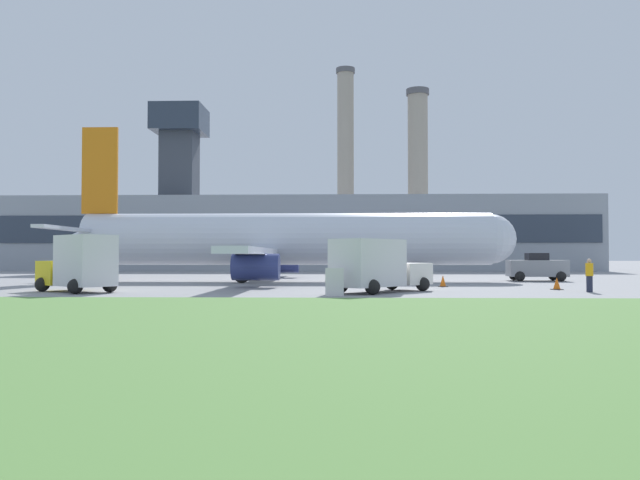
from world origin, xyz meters
TOP-DOWN VIEW (x-y plane):
  - ground_plane at (0.00, 0.00)m, footprint 400.00×400.00m
  - terminal_building at (-0.64, 35.68)m, footprint 72.95×15.05m
  - smokestack_left at (7.03, 61.13)m, footprint 3.18×3.18m
  - smokestack_right at (19.20, 61.81)m, footprint 3.85×3.85m
  - airplane at (2.23, -0.81)m, footprint 31.01×28.72m
  - pushback_tug at (19.98, 1.07)m, footprint 4.05×2.93m
  - baggage_truck at (-6.22, -13.64)m, footprint 4.65×4.19m
  - fuel_truck at (8.00, -13.39)m, footprint 5.23×5.58m
  - ground_crew_person at (18.20, -12.71)m, footprint 0.49×0.49m
  - traffic_cone_near_nose at (12.04, -7.59)m, footprint 0.51×0.51m
  - traffic_cone_wingtip at (17.41, -10.48)m, footprint 0.54×0.54m
  - utility_cabinet at (6.01, -15.76)m, footprint 0.80×0.55m

SIDE VIEW (x-z plane):
  - ground_plane at x=0.00m, z-range 0.00..0.00m
  - traffic_cone_wingtip at x=17.41m, z-range -0.03..0.61m
  - traffic_cone_near_nose at x=12.04m, z-range -0.03..0.63m
  - utility_cabinet at x=6.01m, z-range 0.00..1.21m
  - ground_crew_person at x=18.20m, z-range 0.02..1.62m
  - pushback_tug at x=19.98m, z-range -0.08..1.87m
  - fuel_truck at x=8.00m, z-range -0.03..2.48m
  - baggage_truck at x=-6.22m, z-range -0.06..2.66m
  - airplane at x=2.23m, z-range -2.47..8.14m
  - terminal_building at x=-0.64m, z-range -5.69..15.21m
  - smokestack_right at x=19.20m, z-range 0.15..30.07m
  - smokestack_left at x=7.03m, z-range 0.13..33.51m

